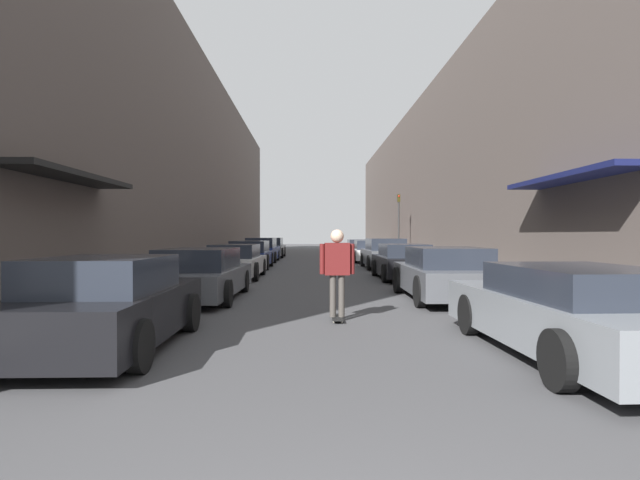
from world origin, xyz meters
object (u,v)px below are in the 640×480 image
parked_car_left_5 (271,248)px  traffic_light (399,220)px  parked_car_right_0 (573,312)px  parked_car_right_1 (445,274)px  parked_car_left_4 (262,250)px  skateboarder (337,265)px  parked_car_left_0 (109,305)px  parked_car_left_3 (250,255)px  parked_car_right_4 (369,252)px  parked_car_right_3 (385,254)px  parked_car_left_2 (236,262)px  parked_car_right_5 (360,249)px  parked_car_left_1 (201,275)px  parked_car_right_2 (403,262)px

parked_car_left_5 → traffic_light: size_ratio=1.22×
parked_car_right_0 → parked_car_right_1: 5.80m
parked_car_left_4 → skateboarder: (3.38, -20.17, 0.38)m
parked_car_left_0 → parked_car_left_3: (-0.04, 16.81, 0.01)m
parked_car_left_0 → parked_car_right_4: bearing=74.1°
parked_car_right_3 → skateboarder: (-3.04, -14.30, 0.37)m
parked_car_left_5 → parked_car_right_3: 13.26m
parked_car_left_2 → parked_car_right_5: 17.66m
parked_car_left_3 → parked_car_right_0: (6.33, -17.37, -0.04)m
skateboarder → parked_car_left_0: bearing=-145.6°
parked_car_left_0 → parked_car_right_4: 22.93m
parked_car_left_1 → parked_car_right_0: parked_car_left_1 is taller
parked_car_left_0 → parked_car_right_2: size_ratio=0.92×
parked_car_left_4 → parked_car_left_3: bearing=-90.0°
parked_car_left_4 → parked_car_right_4: parked_car_left_4 is taller
parked_car_left_0 → parked_car_right_0: parked_car_left_0 is taller
parked_car_left_1 → parked_car_right_2: (6.10, 5.48, 0.01)m
parked_car_right_1 → parked_car_right_4: (0.11, 16.82, -0.03)m
parked_car_right_4 → parked_car_left_4: bearing=176.4°
parked_car_left_3 → skateboarder: bearing=-76.9°
parked_car_left_1 → parked_car_right_4: size_ratio=1.12×
parked_car_right_5 → parked_car_left_5: bearing=177.3°
parked_car_left_2 → parked_car_right_3: parked_car_right_3 is taller
parked_car_right_5 → skateboarder: size_ratio=2.74×
parked_car_left_0 → parked_car_right_0: size_ratio=0.86×
parked_car_left_1 → parked_car_right_3: size_ratio=1.07×
parked_car_left_5 → parked_car_right_5: size_ratio=1.02×
parked_car_left_1 → parked_car_left_4: bearing=90.5°
parked_car_right_0 → traffic_light: 23.34m
parked_car_right_1 → parked_car_right_4: bearing=89.6°
parked_car_right_0 → skateboarder: skateboarder is taller
parked_car_left_2 → traffic_light: (8.05, 11.19, 1.89)m
parked_car_left_0 → parked_car_right_5: 28.66m
skateboarder → parked_car_right_3: bearing=78.0°
parked_car_right_4 → parked_car_right_5: 5.89m
parked_car_left_2 → parked_car_left_5: (-0.01, 16.80, 0.06)m
parked_car_right_1 → parked_car_right_5: 22.71m
parked_car_right_3 → parked_car_left_4: bearing=137.5°
parked_car_left_0 → parked_car_left_4: size_ratio=0.88×
parked_car_left_3 → parked_car_right_2: size_ratio=0.97×
parked_car_left_0 → traffic_light: size_ratio=1.05×
parked_car_left_0 → parked_car_left_5: parked_car_left_5 is taller
parked_car_right_3 → parked_car_left_2: bearing=-140.8°
parked_car_right_4 → parked_car_left_1: bearing=-110.4°
parked_car_right_0 → traffic_light: bearing=85.5°
parked_car_left_3 → parked_car_right_2: parked_car_left_3 is taller
traffic_light → parked_car_right_5: bearing=108.3°
parked_car_left_5 → parked_car_right_5: parked_car_left_5 is taller
parked_car_left_2 → parked_car_right_3: 8.13m
parked_car_right_5 → parked_car_right_2: bearing=-90.6°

